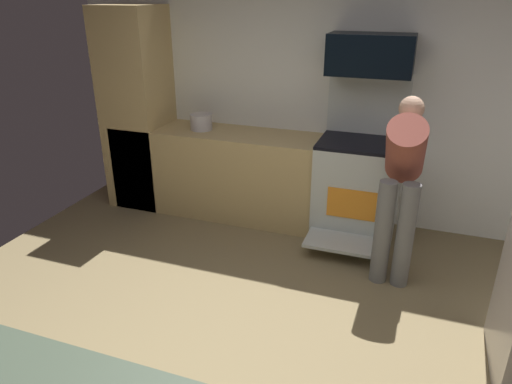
{
  "coord_description": "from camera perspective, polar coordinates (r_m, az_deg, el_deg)",
  "views": [
    {
      "loc": [
        0.96,
        -2.25,
        2.22
      ],
      "look_at": [
        0.05,
        0.3,
        1.05
      ],
      "focal_mm": 32.69,
      "sensor_mm": 36.0,
      "label": 1
    }
  ],
  "objects": [
    {
      "name": "oven_range",
      "position": [
        4.57,
        12.3,
        0.86
      ],
      "size": [
        0.76,
        1.0,
        1.53
      ],
      "color": "silver",
      "rests_on": "ground"
    },
    {
      "name": "microwave",
      "position": [
        4.37,
        13.86,
        16.02
      ],
      "size": [
        0.74,
        0.38,
        0.36
      ],
      "primitive_type": "cube",
      "color": "black",
      "rests_on": "oven_range"
    },
    {
      "name": "wall_back",
      "position": [
        4.78,
        7.86,
        12.06
      ],
      "size": [
        5.2,
        0.12,
        2.6
      ],
      "primitive_type": "cube",
      "color": "silver",
      "rests_on": "ground"
    },
    {
      "name": "ground_plane",
      "position": [
        3.31,
        -2.71,
        -19.01
      ],
      "size": [
        5.2,
        4.8,
        0.02
      ],
      "primitive_type": "cube",
      "color": "olive"
    },
    {
      "name": "person_cook",
      "position": [
        3.82,
        17.39,
        1.63
      ],
      "size": [
        0.31,
        0.63,
        1.46
      ],
      "color": "slate",
      "rests_on": "ground"
    },
    {
      "name": "cabinet_column",
      "position": [
        5.24,
        -14.25,
        9.76
      ],
      "size": [
        0.6,
        0.6,
        2.1
      ],
      "primitive_type": "cube",
      "color": "tan",
      "rests_on": "ground"
    },
    {
      "name": "stock_pot",
      "position": [
        4.89,
        -6.72,
        8.53
      ],
      "size": [
        0.23,
        0.23,
        0.16
      ],
      "primitive_type": "cylinder",
      "color": "#BFB9BC",
      "rests_on": "lower_cabinet_run"
    },
    {
      "name": "lower_cabinet_run",
      "position": [
        4.95,
        -3.82,
        2.36
      ],
      "size": [
        2.4,
        0.6,
        0.9
      ],
      "primitive_type": "cube",
      "color": "tan",
      "rests_on": "ground"
    }
  ]
}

